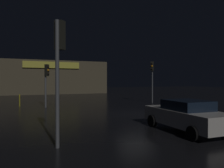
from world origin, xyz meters
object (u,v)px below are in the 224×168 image
Objects in this scene: traffic_signal_main at (152,72)px; car_near at (186,115)px; store_building at (48,78)px; traffic_signal_cross_left at (46,77)px; traffic_signal_cross_right at (59,57)px.

car_near is (-6.27, -12.33, -2.53)m from traffic_signal_main.
traffic_signal_main is at bearing 63.03° from car_near.
store_building is at bearing 107.77° from traffic_signal_main.
store_building is 24.22m from traffic_signal_cross_left.
store_building reaches higher than traffic_signal_cross_left.
store_building is 36.79m from traffic_signal_cross_right.
traffic_signal_cross_left is (-11.08, 0.06, -0.60)m from traffic_signal_main.
store_building is 5.33× the size of traffic_signal_cross_left.
store_building reaches higher than car_near.
store_building is 4.60× the size of traffic_signal_main.
car_near is at bearing -116.97° from traffic_signal_main.
traffic_signal_cross_right is 6.47m from car_near.
store_building is 4.42× the size of car_near.
traffic_signal_cross_left reaches higher than car_near.
traffic_signal_cross_left is at bearing 179.68° from traffic_signal_main.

